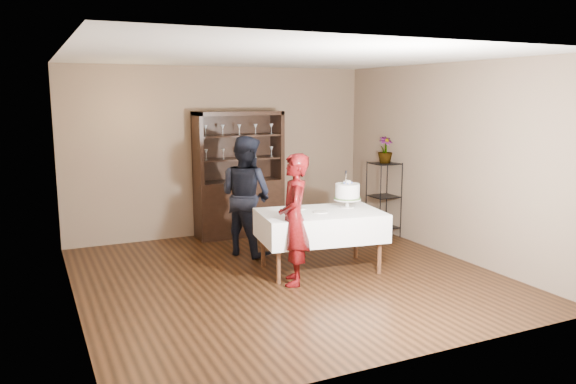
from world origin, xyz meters
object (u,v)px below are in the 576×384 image
plant_etagere (384,196)px  woman (294,219)px  cake (347,193)px  potted_plant (385,150)px  cake_table (320,225)px  man (246,196)px  china_hutch (239,195)px

plant_etagere → woman: woman is taller
cake → potted_plant: size_ratio=1.20×
cake_table → man: (-0.59, 1.12, 0.25)m
potted_plant → plant_etagere: bearing=83.4°
china_hutch → man: 1.14m
plant_etagere → potted_plant: size_ratio=2.88×
plant_etagere → potted_plant: (-0.00, -0.01, 0.74)m
woman → man: 1.45m
potted_plant → man: bearing=-179.4°
china_hutch → plant_etagere: bearing=-26.8°
woman → cake: (0.99, 0.42, 0.19)m
china_hutch → cake: size_ratio=4.01×
cake_table → woman: bearing=-148.7°
man → cake: bearing=-164.3°
man → woman: bearing=152.7°
woman → cake: size_ratio=3.17×
cake → potted_plant: 1.75m
cake_table → potted_plant: bearing=32.8°
cake_table → potted_plant: 2.27m
plant_etagere → china_hutch: bearing=153.2°
china_hutch → cake: china_hutch is taller
china_hutch → plant_etagere: china_hutch is taller
woman → cake_table: bearing=143.9°
cake_table → woman: size_ratio=1.06×
man → potted_plant: size_ratio=4.08×
cake_table → china_hutch: bearing=97.7°
china_hutch → cake: 2.27m
plant_etagere → cake: (-1.33, -1.06, 0.33)m
woman → potted_plant: 2.81m
plant_etagere → woman: bearing=-147.4°
cake → cake_table: bearing=-168.5°
plant_etagere → cake: bearing=-141.3°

